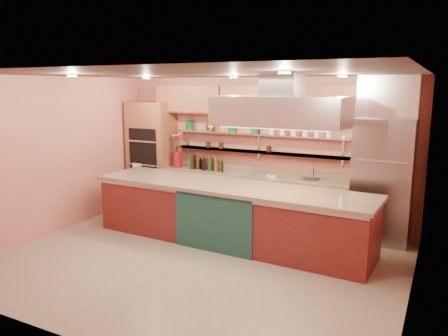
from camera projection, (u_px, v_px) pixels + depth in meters
The scene contains 21 objects.
floor at pixel (199, 259), 6.74m from camera, with size 6.00×5.00×0.02m, color gray.
ceiling at pixel (197, 74), 6.22m from camera, with size 6.00×5.00×0.02m, color black.
wall_back at pixel (262, 149), 8.67m from camera, with size 6.00×0.04×2.80m, color #C26B5B.
wall_front at pixel (69, 212), 4.30m from camera, with size 6.00×0.04×2.80m, color #C26B5B.
wall_left at pixel (54, 155), 7.83m from camera, with size 0.04×5.00×2.80m, color #C26B5B.
wall_right at pixel (417, 192), 5.14m from camera, with size 0.04×5.00×2.80m, color #C26B5B.
oven_stack at pixel (152, 155), 9.53m from camera, with size 0.95×0.64×2.30m, color brown.
refrigerator at pixel (382, 181), 7.36m from camera, with size 0.95×0.72×2.10m, color gray.
back_counter at pixel (253, 197), 8.60m from camera, with size 3.84×0.64×0.93m, color tan.
wall_shelf_lower at pixel (257, 152), 8.59m from camera, with size 3.60×0.26×0.03m, color silver.
wall_shelf_upper at pixel (257, 134), 8.52m from camera, with size 3.60×0.26×0.03m, color silver.
upper_cabinets at pixel (259, 101), 8.34m from camera, with size 4.60×0.36×0.55m, color brown.
range_hood at pixel (281, 111), 6.65m from camera, with size 2.00×1.00×0.45m, color silver.
ceiling_downlights at pixel (204, 76), 6.40m from camera, with size 4.00×2.80×0.02m, color #FFE5A5.
island at pixel (229, 214), 7.38m from camera, with size 4.80×1.04×1.00m, color maroon.
flower_vase at pixel (177, 159), 9.22m from camera, with size 0.19×0.19×0.34m, color maroon.
oil_bottle_cluster at pixel (208, 164), 8.89m from camera, with size 0.83×0.24×0.27m, color black.
kitchen_scale at pixel (272, 174), 8.28m from camera, with size 0.18×0.13×0.10m, color silver.
bar_faucet at pixel (314, 174), 8.01m from camera, with size 0.03×0.03×0.22m, color white.
copper_kettle at pixel (211, 127), 8.97m from camera, with size 0.20×0.20×0.16m, color orange.
green_canister at pixel (233, 128), 8.74m from camera, with size 0.15×0.15×0.18m, color #0F491B.
Camera 1 is at (3.25, -5.49, 2.62)m, focal length 35.00 mm.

